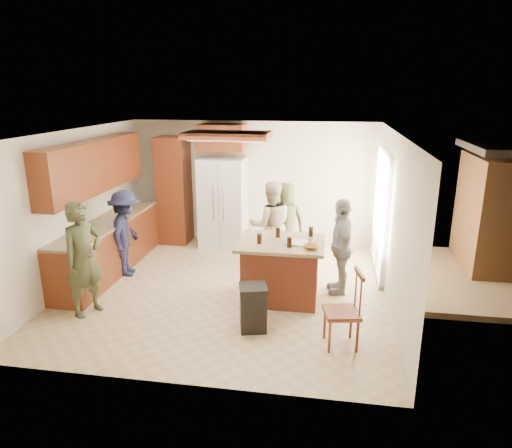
% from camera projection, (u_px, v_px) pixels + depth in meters
% --- Properties ---
extents(room_shell, '(8.00, 5.20, 5.00)m').
position_uv_depth(room_shell, '(490.00, 222.00, 8.00)').
color(room_shell, tan).
rests_on(room_shell, ground).
extents(person_front_left, '(0.65, 0.73, 1.65)m').
position_uv_depth(person_front_left, '(84.00, 259.00, 6.37)').
color(person_front_left, '#383C23').
rests_on(person_front_left, ground).
extents(person_behind_left, '(0.87, 0.67, 1.59)m').
position_uv_depth(person_behind_left, '(271.00, 225.00, 8.04)').
color(person_behind_left, tan).
rests_on(person_behind_left, ground).
extents(person_behind_right, '(0.86, 0.71, 1.51)m').
position_uv_depth(person_behind_right, '(285.00, 223.00, 8.31)').
color(person_behind_right, '#363921').
rests_on(person_behind_right, ground).
extents(person_side_right, '(0.57, 0.95, 1.53)m').
position_uv_depth(person_side_right, '(341.00, 246.00, 7.08)').
color(person_side_right, gray).
rests_on(person_side_right, ground).
extents(person_counter, '(0.60, 1.03, 1.49)m').
position_uv_depth(person_counter, '(126.00, 233.00, 7.77)').
color(person_counter, '#191B33').
rests_on(person_counter, ground).
extents(left_cabinetry, '(0.64, 3.00, 2.30)m').
position_uv_depth(left_cabinetry, '(104.00, 219.00, 7.83)').
color(left_cabinetry, maroon).
rests_on(left_cabinetry, ground).
extents(back_wall_units, '(1.80, 0.60, 2.45)m').
position_uv_depth(back_wall_units, '(186.00, 177.00, 9.27)').
color(back_wall_units, maroon).
rests_on(back_wall_units, ground).
extents(refrigerator, '(0.90, 0.76, 1.80)m').
position_uv_depth(refrigerator, '(223.00, 203.00, 9.21)').
color(refrigerator, white).
rests_on(refrigerator, ground).
extents(kitchen_island, '(1.28, 1.03, 0.93)m').
position_uv_depth(kitchen_island, '(281.00, 270.00, 6.92)').
color(kitchen_island, '#9D3F28').
rests_on(kitchen_island, ground).
extents(island_items, '(0.93, 0.74, 0.15)m').
position_uv_depth(island_items, '(297.00, 241.00, 6.66)').
color(island_items, silver).
rests_on(island_items, kitchen_island).
extents(trash_bin, '(0.44, 0.44, 0.63)m').
position_uv_depth(trash_bin, '(253.00, 307.00, 6.06)').
color(trash_bin, black).
rests_on(trash_bin, ground).
extents(spindle_chair, '(0.49, 0.49, 0.99)m').
position_uv_depth(spindle_chair, '(343.00, 312.00, 5.64)').
color(spindle_chair, maroon).
rests_on(spindle_chair, ground).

